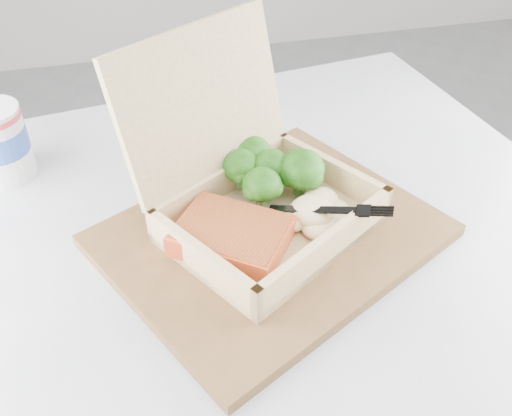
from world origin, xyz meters
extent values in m
cylinder|color=black|center=(-0.06, -0.14, 0.35)|extent=(0.08, 0.08, 0.70)
cube|color=#B4B6BF|center=(-0.06, -0.14, 0.72)|extent=(0.90, 0.90, 0.03)
cube|color=brown|center=(-0.07, -0.14, 0.74)|extent=(0.45, 0.42, 0.02)
cube|color=tan|center=(-0.07, -0.13, 0.75)|extent=(0.28, 0.27, 0.01)
cube|color=tan|center=(-0.16, -0.19, 0.77)|extent=(0.10, 0.15, 0.05)
cube|color=tan|center=(0.02, -0.08, 0.77)|extent=(0.10, 0.15, 0.05)
cube|color=tan|center=(-0.03, -0.20, 0.77)|extent=(0.20, 0.13, 0.05)
cube|color=tan|center=(-0.11, -0.06, 0.77)|extent=(0.20, 0.13, 0.05)
cube|color=tan|center=(-0.13, -0.04, 0.87)|extent=(0.22, 0.16, 0.17)
cube|color=orange|center=(-0.12, -0.16, 0.77)|extent=(0.15, 0.14, 0.02)
ellipsoid|color=beige|center=(-0.03, -0.14, 0.77)|extent=(0.09, 0.07, 0.03)
cube|color=black|center=(-0.07, -0.13, 0.78)|extent=(0.09, 0.06, 0.02)
cube|color=black|center=(-0.01, -0.16, 0.78)|extent=(0.05, 0.04, 0.01)
cube|color=white|center=(-0.08, 0.08, 0.73)|extent=(0.09, 0.15, 0.00)
camera|label=1|loc=(-0.21, -0.61, 1.19)|focal=40.00mm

